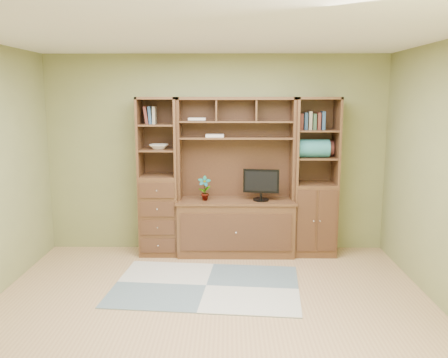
{
  "coord_description": "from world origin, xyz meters",
  "views": [
    {
      "loc": [
        0.16,
        -4.28,
        2.07
      ],
      "look_at": [
        0.11,
        1.2,
        1.1
      ],
      "focal_mm": 38.0,
      "sensor_mm": 36.0,
      "label": 1
    }
  ],
  "objects_px": {
    "right_tower": "(315,177)",
    "monitor": "(261,179)",
    "left_tower": "(159,177)",
    "center_hutch": "(236,177)"
  },
  "relations": [
    {
      "from": "right_tower",
      "to": "monitor",
      "type": "xyz_separation_m",
      "value": [
        -0.7,
        -0.07,
        -0.01
      ]
    },
    {
      "from": "left_tower",
      "to": "right_tower",
      "type": "relative_size",
      "value": 1.0
    },
    {
      "from": "left_tower",
      "to": "right_tower",
      "type": "height_order",
      "value": "same"
    },
    {
      "from": "left_tower",
      "to": "right_tower",
      "type": "xyz_separation_m",
      "value": [
        2.02,
        0.0,
        0.0
      ]
    },
    {
      "from": "center_hutch",
      "to": "left_tower",
      "type": "distance_m",
      "value": 1.0
    },
    {
      "from": "center_hutch",
      "to": "monitor",
      "type": "height_order",
      "value": "center_hutch"
    },
    {
      "from": "right_tower",
      "to": "left_tower",
      "type": "bearing_deg",
      "value": 180.0
    },
    {
      "from": "left_tower",
      "to": "center_hutch",
      "type": "bearing_deg",
      "value": -2.29
    },
    {
      "from": "right_tower",
      "to": "monitor",
      "type": "height_order",
      "value": "right_tower"
    },
    {
      "from": "left_tower",
      "to": "right_tower",
      "type": "bearing_deg",
      "value": 0.0
    }
  ]
}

